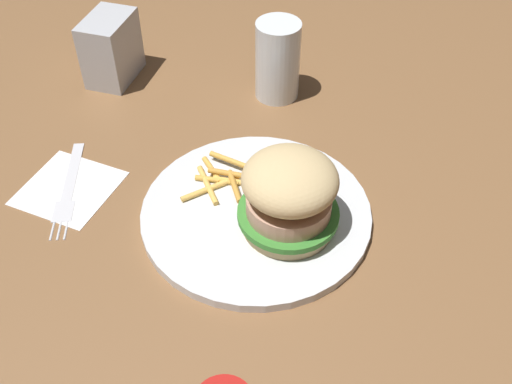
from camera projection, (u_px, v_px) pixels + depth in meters
ground_plane at (275, 215)px, 0.72m from camera, size 1.60×1.60×0.00m
plate at (256, 213)px, 0.72m from camera, size 0.27×0.27×0.01m
sandwich at (289, 195)px, 0.66m from camera, size 0.12×0.12×0.10m
fries_pile at (224, 178)px, 0.74m from camera, size 0.09×0.10×0.01m
napkin at (69, 188)px, 0.76m from camera, size 0.14×0.14×0.00m
fork at (68, 187)px, 0.75m from camera, size 0.17×0.05×0.00m
drink_glass at (277, 64)px, 0.86m from camera, size 0.06×0.06×0.12m
napkin_dispenser at (111, 49)px, 0.90m from camera, size 0.10×0.07×0.10m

